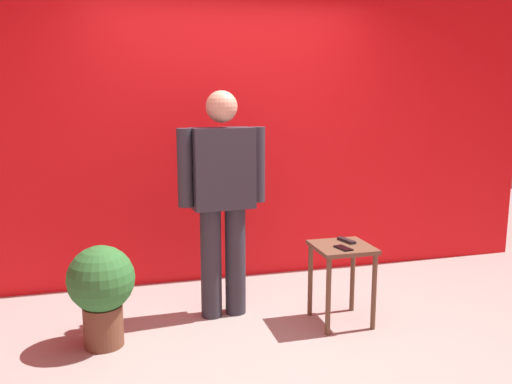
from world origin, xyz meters
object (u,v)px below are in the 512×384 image
object	(u,v)px
cell_phone	(343,248)
tv_remote	(346,240)
side_table	(342,261)
standing_person	(223,193)
potted_plant	(101,287)

from	to	relation	value
cell_phone	tv_remote	size ratio (longest dim) A/B	0.85
side_table	cell_phone	size ratio (longest dim) A/B	4.08
side_table	cell_phone	bearing A→B (deg)	-110.54
standing_person	tv_remote	world-z (taller)	standing_person
potted_plant	standing_person	bearing A→B (deg)	18.82
side_table	tv_remote	size ratio (longest dim) A/B	3.45
potted_plant	side_table	bearing A→B (deg)	-2.14
side_table	tv_remote	distance (m)	0.17
side_table	potted_plant	world-z (taller)	potted_plant
tv_remote	cell_phone	bearing A→B (deg)	-135.28
standing_person	side_table	size ratio (longest dim) A/B	2.88
side_table	potted_plant	xyz separation A→B (m)	(-1.68, 0.06, -0.06)
standing_person	cell_phone	world-z (taller)	standing_person
standing_person	potted_plant	bearing A→B (deg)	-161.18
tv_remote	potted_plant	distance (m)	1.76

